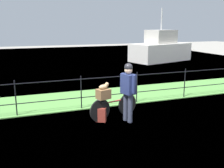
# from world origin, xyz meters

# --- Properties ---
(ground_plane) EXTENTS (60.00, 60.00, 0.00)m
(ground_plane) POSITION_xyz_m (0.00, 0.00, 0.00)
(ground_plane) COLOR gray
(grass_strip) EXTENTS (27.00, 2.40, 0.03)m
(grass_strip) POSITION_xyz_m (0.00, 2.93, 0.01)
(grass_strip) COLOR #569342
(grass_strip) RESTS_ON ground
(harbor_water) EXTENTS (30.00, 30.00, 0.00)m
(harbor_water) POSITION_xyz_m (0.00, 11.77, 0.00)
(harbor_water) COLOR slate
(harbor_water) RESTS_ON ground
(iron_fence) EXTENTS (18.04, 0.04, 1.11)m
(iron_fence) POSITION_xyz_m (0.00, 1.84, 0.65)
(iron_fence) COLOR black
(iron_fence) RESTS_ON ground
(bicycle_main) EXTENTS (1.61, 0.50, 0.66)m
(bicycle_main) POSITION_xyz_m (-0.30, 0.69, 0.35)
(bicycle_main) COLOR black
(bicycle_main) RESTS_ON ground
(wooden_crate) EXTENTS (0.42, 0.37, 0.28)m
(wooden_crate) POSITION_xyz_m (-0.66, 0.59, 0.80)
(wooden_crate) COLOR brown
(wooden_crate) RESTS_ON bicycle_main
(terrier_dog) EXTENTS (0.32, 0.21, 0.18)m
(terrier_dog) POSITION_xyz_m (-0.63, 0.59, 1.02)
(terrier_dog) COLOR tan
(terrier_dog) RESTS_ON wooden_crate
(cyclist_person) EXTENTS (0.36, 0.52, 1.68)m
(cyclist_person) POSITION_xyz_m (-0.02, 0.30, 1.00)
(cyclist_person) COLOR #383D51
(cyclist_person) RESTS_ON ground
(backpack_on_paving) EXTENTS (0.33, 0.29, 0.40)m
(backpack_on_paving) POSITION_xyz_m (-0.75, 0.54, 0.20)
(backpack_on_paving) COLOR maroon
(backpack_on_paving) RESTS_ON ground
(moored_boat_near) EXTENTS (5.13, 3.37, 3.96)m
(moored_boat_near) POSITION_xyz_m (7.52, 11.21, 0.90)
(moored_boat_near) COLOR silver
(moored_boat_near) RESTS_ON ground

